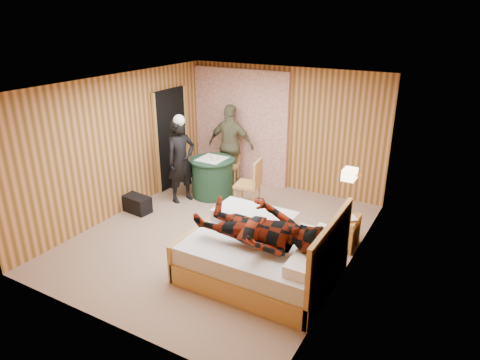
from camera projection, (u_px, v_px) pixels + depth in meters
The scene contains 23 objects.
floor at pixel (221, 235), 7.13m from camera, with size 4.20×5.00×0.01m, color #9D8367.
ceiling at pixel (218, 84), 6.21m from camera, with size 4.20×5.00×0.01m, color silver.
wall_back at pixel (285, 129), 8.70m from camera, with size 4.20×0.02×2.50m, color #DA8853.
wall_left at pixel (120, 146), 7.63m from camera, with size 0.02×5.00×2.50m, color #DA8853.
wall_right at pixel (353, 190), 5.71m from camera, with size 0.02×5.00×2.50m, color #DA8853.
curtain at pixel (240, 126), 9.12m from camera, with size 2.20×0.08×2.40m, color white.
doorway at pixel (171, 139), 8.83m from camera, with size 0.06×0.90×2.05m, color black.
wall_lamp at pixel (350, 174), 6.14m from camera, with size 0.26×0.24×0.16m.
bed at pixel (264, 255), 5.96m from camera, with size 2.02×1.59×1.10m.
nightstand at pixel (345, 231), 6.72m from camera, with size 0.39×0.52×0.51m.
round_table at pixel (212, 177), 8.55m from camera, with size 0.88×0.88×0.78m.
chair_far at pixel (229, 160), 9.07m from camera, with size 0.53×0.53×0.93m.
chair_near at pixel (252, 181), 7.92m from camera, with size 0.50×0.50×0.96m.
duffel_bag at pixel (137, 204), 7.93m from camera, with size 0.55×0.29×0.31m, color black.
sneaker_left at pixel (246, 203), 8.18m from camera, with size 0.29×0.12×0.13m, color white.
sneaker_right at pixel (253, 214), 7.72m from camera, with size 0.29×0.12×0.13m, color white.
woman_standing at pixel (181, 161), 8.18m from camera, with size 0.60×0.39×1.64m, color black.
man_at_table at pixel (231, 145), 8.98m from camera, with size 1.01×0.42×1.72m, color #696546.
man_on_bed at pixel (259, 219), 5.52m from camera, with size 1.77×0.67×0.86m, color #641809.
book_lower at pixel (345, 218), 6.59m from camera, with size 0.17×0.22×0.02m, color white.
book_upper at pixel (345, 217), 6.58m from camera, with size 0.16×0.22×0.02m, color white.
cup_nightstand at pixel (349, 211), 6.72m from camera, with size 0.10×0.10×0.09m, color white.
cup_table at pixel (215, 158), 8.31m from camera, with size 0.12×0.12×0.10m, color white.
Camera 1 is at (3.37, -5.33, 3.48)m, focal length 32.00 mm.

